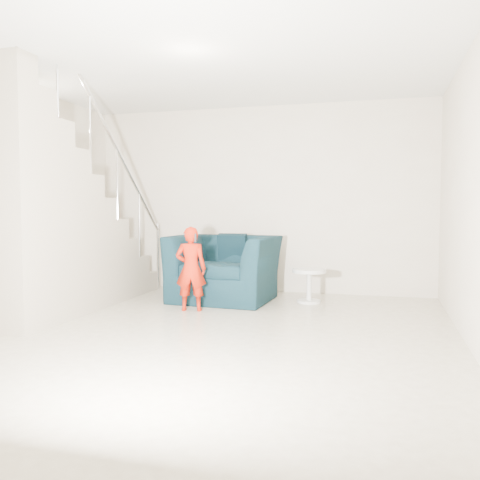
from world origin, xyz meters
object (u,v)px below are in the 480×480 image
Objects in this scene: side_table at (309,280)px; toddler at (191,269)px; staircase at (47,232)px; armchair at (224,268)px.

toddler is at bearing -145.55° from side_table.
side_table is (1.29, 0.88, -0.21)m from toddler.
staircase is at bearing -153.23° from side_table.
toddler is 0.28× the size of staircase.
armchair is 3.01× the size of side_table.
toddler is at bearing 19.56° from staircase.
toddler reaches higher than side_table.
side_table is at bearing -157.36° from toddler.
staircase is at bearing 7.74° from toddler.
armchair is 1.31× the size of toddler.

